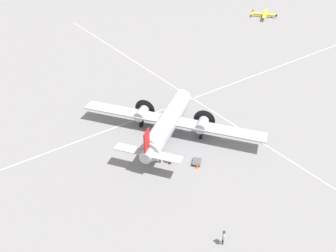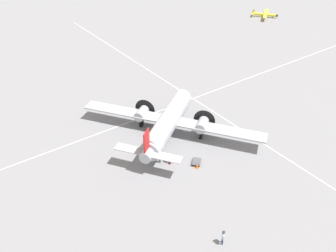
{
  "view_description": "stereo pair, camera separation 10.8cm",
  "coord_description": "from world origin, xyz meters",
  "px_view_note": "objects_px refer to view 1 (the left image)",
  "views": [
    {
      "loc": [
        31.46,
        -22.55,
        28.34
      ],
      "look_at": [
        0.0,
        0.0,
        1.79
      ],
      "focal_mm": 35.0,
      "sensor_mm": 36.0,
      "label": 1
    },
    {
      "loc": [
        31.52,
        -22.46,
        28.34
      ],
      "look_at": [
        0.0,
        0.0,
        1.79
      ],
      "focal_mm": 35.0,
      "sensor_mm": 36.0,
      "label": 2
    }
  ],
  "objects_px": {
    "crew_foreground": "(224,236)",
    "light_aircraft_distant": "(265,14)",
    "airliner_main": "(169,119)",
    "ramp_agent": "(160,156)",
    "suitcase_near_door": "(170,162)",
    "baggage_cart": "(197,162)",
    "traffic_cone": "(197,166)",
    "passenger_boarding": "(169,156)"
  },
  "relations": [
    {
      "from": "crew_foreground",
      "to": "baggage_cart",
      "type": "relative_size",
      "value": 0.93
    },
    {
      "from": "suitcase_near_door",
      "to": "baggage_cart",
      "type": "distance_m",
      "value": 3.5
    },
    {
      "from": "passenger_boarding",
      "to": "airliner_main",
      "type": "bearing_deg",
      "value": -10.89
    },
    {
      "from": "airliner_main",
      "to": "traffic_cone",
      "type": "distance_m",
      "value": 8.5
    },
    {
      "from": "suitcase_near_door",
      "to": "airliner_main",
      "type": "bearing_deg",
      "value": 145.23
    },
    {
      "from": "crew_foreground",
      "to": "baggage_cart",
      "type": "distance_m",
      "value": 12.35
    },
    {
      "from": "passenger_boarding",
      "to": "baggage_cart",
      "type": "xyz_separation_m",
      "value": [
        2.27,
        2.85,
        -0.73
      ]
    },
    {
      "from": "airliner_main",
      "to": "passenger_boarding",
      "type": "bearing_deg",
      "value": -161.51
    },
    {
      "from": "suitcase_near_door",
      "to": "light_aircraft_distant",
      "type": "xyz_separation_m",
      "value": [
        -37.2,
        61.65,
        0.55
      ]
    },
    {
      "from": "suitcase_near_door",
      "to": "light_aircraft_distant",
      "type": "distance_m",
      "value": 72.0
    },
    {
      "from": "ramp_agent",
      "to": "baggage_cart",
      "type": "bearing_deg",
      "value": -131.25
    },
    {
      "from": "crew_foreground",
      "to": "light_aircraft_distant",
      "type": "xyz_separation_m",
      "value": [
        -50.11,
        64.46,
        -0.31
      ]
    },
    {
      "from": "light_aircraft_distant",
      "to": "traffic_cone",
      "type": "height_order",
      "value": "light_aircraft_distant"
    },
    {
      "from": "airliner_main",
      "to": "baggage_cart",
      "type": "height_order",
      "value": "airliner_main"
    },
    {
      "from": "airliner_main",
      "to": "traffic_cone",
      "type": "relative_size",
      "value": 38.92
    },
    {
      "from": "suitcase_near_door",
      "to": "traffic_cone",
      "type": "relative_size",
      "value": 0.94
    },
    {
      "from": "passenger_boarding",
      "to": "baggage_cart",
      "type": "height_order",
      "value": "passenger_boarding"
    },
    {
      "from": "baggage_cart",
      "to": "passenger_boarding",
      "type": "bearing_deg",
      "value": 99.24
    },
    {
      "from": "ramp_agent",
      "to": "passenger_boarding",
      "type": "bearing_deg",
      "value": -130.97
    },
    {
      "from": "airliner_main",
      "to": "baggage_cart",
      "type": "relative_size",
      "value": 12.3
    },
    {
      "from": "ramp_agent",
      "to": "airliner_main",
      "type": "bearing_deg",
      "value": -49.56
    },
    {
      "from": "suitcase_near_door",
      "to": "traffic_cone",
      "type": "bearing_deg",
      "value": 41.8
    },
    {
      "from": "baggage_cart",
      "to": "suitcase_near_door",
      "type": "bearing_deg",
      "value": 103.2
    },
    {
      "from": "passenger_boarding",
      "to": "suitcase_near_door",
      "type": "xyz_separation_m",
      "value": [
        0.29,
        -0.03,
        -0.74
      ]
    },
    {
      "from": "baggage_cart",
      "to": "light_aircraft_distant",
      "type": "distance_m",
      "value": 70.63
    },
    {
      "from": "passenger_boarding",
      "to": "suitcase_near_door",
      "type": "bearing_deg",
      "value": -160.79
    },
    {
      "from": "passenger_boarding",
      "to": "suitcase_near_door",
      "type": "distance_m",
      "value": 0.79
    },
    {
      "from": "airliner_main",
      "to": "baggage_cart",
      "type": "distance_m",
      "value": 7.78
    },
    {
      "from": "passenger_boarding",
      "to": "light_aircraft_distant",
      "type": "xyz_separation_m",
      "value": [
        -36.91,
        61.62,
        -0.19
      ]
    },
    {
      "from": "crew_foreground",
      "to": "light_aircraft_distant",
      "type": "bearing_deg",
      "value": 163.91
    },
    {
      "from": "light_aircraft_distant",
      "to": "baggage_cart",
      "type": "bearing_deg",
      "value": -92.32
    },
    {
      "from": "crew_foreground",
      "to": "baggage_cart",
      "type": "bearing_deg",
      "value": -171.46
    },
    {
      "from": "baggage_cart",
      "to": "traffic_cone",
      "type": "distance_m",
      "value": 0.85
    },
    {
      "from": "suitcase_near_door",
      "to": "traffic_cone",
      "type": "distance_m",
      "value": 3.59
    },
    {
      "from": "airliner_main",
      "to": "crew_foreground",
      "type": "relative_size",
      "value": 13.21
    },
    {
      "from": "airliner_main",
      "to": "light_aircraft_distant",
      "type": "relative_size",
      "value": 2.7
    },
    {
      "from": "passenger_boarding",
      "to": "ramp_agent",
      "type": "distance_m",
      "value": 1.19
    },
    {
      "from": "traffic_cone",
      "to": "light_aircraft_distant",
      "type": "bearing_deg",
      "value": 123.94
    },
    {
      "from": "airliner_main",
      "to": "light_aircraft_distant",
      "type": "xyz_separation_m",
      "value": [
        -31.81,
        57.91,
        -1.81
      ]
    },
    {
      "from": "baggage_cart",
      "to": "traffic_cone",
      "type": "height_order",
      "value": "traffic_cone"
    },
    {
      "from": "passenger_boarding",
      "to": "light_aircraft_distant",
      "type": "relative_size",
      "value": 0.19
    },
    {
      "from": "crew_foreground",
      "to": "suitcase_near_door",
      "type": "height_order",
      "value": "crew_foreground"
    }
  ]
}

